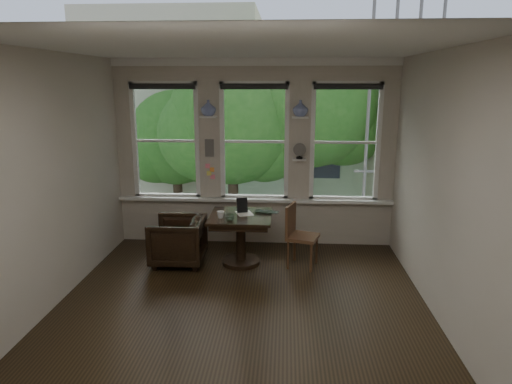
# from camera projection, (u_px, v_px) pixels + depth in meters

# --- Properties ---
(ground) EXTENTS (4.50, 4.50, 0.00)m
(ground) POSITION_uv_depth(u_px,v_px,m) (242.00, 303.00, 5.59)
(ground) COLOR black
(ground) RESTS_ON ground
(ceiling) EXTENTS (4.50, 4.50, 0.00)m
(ceiling) POSITION_uv_depth(u_px,v_px,m) (240.00, 47.00, 4.88)
(ceiling) COLOR silver
(ceiling) RESTS_ON ground
(wall_back) EXTENTS (4.50, 0.00, 4.50)m
(wall_back) POSITION_uv_depth(u_px,v_px,m) (255.00, 154.00, 7.42)
(wall_back) COLOR beige
(wall_back) RESTS_ON ground
(wall_front) EXTENTS (4.50, 0.00, 4.50)m
(wall_front) POSITION_uv_depth(u_px,v_px,m) (209.00, 257.00, 3.05)
(wall_front) COLOR beige
(wall_front) RESTS_ON ground
(wall_left) EXTENTS (0.00, 4.50, 4.50)m
(wall_left) POSITION_uv_depth(u_px,v_px,m) (52.00, 181.00, 5.38)
(wall_left) COLOR beige
(wall_left) RESTS_ON ground
(wall_right) EXTENTS (0.00, 4.50, 4.50)m
(wall_right) POSITION_uv_depth(u_px,v_px,m) (441.00, 187.00, 5.09)
(wall_right) COLOR beige
(wall_right) RESTS_ON ground
(window_left) EXTENTS (1.10, 0.12, 1.90)m
(window_left) POSITION_uv_depth(u_px,v_px,m) (166.00, 141.00, 7.46)
(window_left) COLOR white
(window_left) RESTS_ON ground
(window_center) EXTENTS (1.10, 0.12, 1.90)m
(window_center) POSITION_uv_depth(u_px,v_px,m) (255.00, 142.00, 7.37)
(window_center) COLOR white
(window_center) RESTS_ON ground
(window_right) EXTENTS (1.10, 0.12, 1.90)m
(window_right) POSITION_uv_depth(u_px,v_px,m) (345.00, 142.00, 7.28)
(window_right) COLOR white
(window_right) RESTS_ON ground
(shelf_left) EXTENTS (0.26, 0.16, 0.03)m
(shelf_left) POSITION_uv_depth(u_px,v_px,m) (208.00, 117.00, 7.22)
(shelf_left) COLOR white
(shelf_left) RESTS_ON ground
(shelf_right) EXTENTS (0.26, 0.16, 0.03)m
(shelf_right) POSITION_uv_depth(u_px,v_px,m) (300.00, 117.00, 7.13)
(shelf_right) COLOR white
(shelf_right) RESTS_ON ground
(intercom) EXTENTS (0.14, 0.06, 0.28)m
(intercom) POSITION_uv_depth(u_px,v_px,m) (210.00, 148.00, 7.37)
(intercom) COLOR #59544F
(intercom) RESTS_ON ground
(sticky_notes) EXTENTS (0.16, 0.01, 0.24)m
(sticky_notes) POSITION_uv_depth(u_px,v_px,m) (210.00, 169.00, 7.46)
(sticky_notes) COLOR pink
(sticky_notes) RESTS_ON ground
(desk_fan) EXTENTS (0.20, 0.20, 0.24)m
(desk_fan) POSITION_uv_depth(u_px,v_px,m) (299.00, 154.00, 7.25)
(desk_fan) COLOR #59544F
(desk_fan) RESTS_ON ground
(vase_left) EXTENTS (0.24, 0.24, 0.25)m
(vase_left) POSITION_uv_depth(u_px,v_px,m) (208.00, 108.00, 7.19)
(vase_left) COLOR silver
(vase_left) RESTS_ON shelf_left
(vase_right) EXTENTS (0.24, 0.24, 0.25)m
(vase_right) POSITION_uv_depth(u_px,v_px,m) (300.00, 108.00, 7.10)
(vase_right) COLOR silver
(vase_right) RESTS_ON shelf_right
(table) EXTENTS (0.90, 0.90, 0.75)m
(table) POSITION_uv_depth(u_px,v_px,m) (241.00, 240.00, 6.73)
(table) COLOR black
(table) RESTS_ON ground
(armchair_left) EXTENTS (0.78, 0.76, 0.71)m
(armchair_left) POSITION_uv_depth(u_px,v_px,m) (178.00, 241.00, 6.74)
(armchair_left) COLOR black
(armchair_left) RESTS_ON ground
(cushion_red) EXTENTS (0.45, 0.45, 0.06)m
(cushion_red) POSITION_uv_depth(u_px,v_px,m) (177.00, 235.00, 6.72)
(cushion_red) COLOR maroon
(cushion_red) RESTS_ON armchair_left
(side_chair_right) EXTENTS (0.53, 0.53, 0.92)m
(side_chair_right) POSITION_uv_depth(u_px,v_px,m) (303.00, 236.00, 6.60)
(side_chair_right) COLOR #49321A
(side_chair_right) RESTS_ON ground
(laptop) EXTENTS (0.41, 0.32, 0.03)m
(laptop) POSITION_uv_depth(u_px,v_px,m) (266.00, 213.00, 6.69)
(laptop) COLOR black
(laptop) RESTS_ON table
(mug) EXTENTS (0.11, 0.11, 0.10)m
(mug) POSITION_uv_depth(u_px,v_px,m) (221.00, 215.00, 6.49)
(mug) COLOR white
(mug) RESTS_ON table
(drinking_glass) EXTENTS (0.13, 0.13, 0.09)m
(drinking_glass) POSITION_uv_depth(u_px,v_px,m) (230.00, 218.00, 6.36)
(drinking_glass) COLOR white
(drinking_glass) RESTS_ON table
(tablet) EXTENTS (0.17, 0.12, 0.22)m
(tablet) POSITION_uv_depth(u_px,v_px,m) (242.00, 205.00, 6.76)
(tablet) COLOR black
(tablet) RESTS_ON table
(papers) EXTENTS (0.31, 0.36, 0.00)m
(papers) POSITION_uv_depth(u_px,v_px,m) (244.00, 213.00, 6.73)
(papers) COLOR silver
(papers) RESTS_ON table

